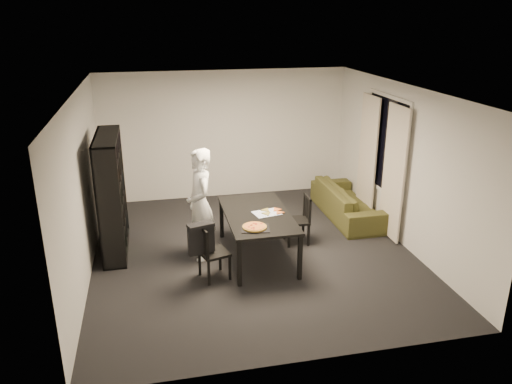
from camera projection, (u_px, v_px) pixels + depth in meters
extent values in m
cube|color=black|center=(253.00, 252.00, 8.08)|extent=(5.00, 5.50, 0.01)
cube|color=white|center=(253.00, 90.00, 7.19)|extent=(5.00, 5.50, 0.01)
cube|color=silver|center=(225.00, 135.00, 10.16)|extent=(5.00, 0.01, 2.60)
cube|color=silver|center=(308.00, 257.00, 5.11)|extent=(5.00, 0.01, 2.60)
cube|color=silver|center=(82.00, 187.00, 7.14)|extent=(0.01, 5.50, 2.60)
cube|color=silver|center=(403.00, 166.00, 8.13)|extent=(0.01, 5.50, 2.60)
cube|color=black|center=(386.00, 145.00, 8.61)|extent=(0.02, 1.40, 1.60)
cube|color=white|center=(386.00, 145.00, 8.61)|extent=(0.03, 1.52, 1.72)
cube|color=beige|center=(394.00, 173.00, 8.24)|extent=(0.03, 0.70, 2.25)
cube|color=beige|center=(367.00, 157.00, 9.19)|extent=(0.03, 0.70, 2.25)
cube|color=black|center=(112.00, 194.00, 7.87)|extent=(0.35, 1.50, 1.90)
cube|color=black|center=(257.00, 214.00, 7.70)|extent=(0.98, 1.77, 0.04)
cube|color=black|center=(239.00, 264.00, 6.97)|extent=(0.06, 0.06, 0.70)
cube|color=black|center=(300.00, 257.00, 7.15)|extent=(0.06, 0.06, 0.70)
cube|color=black|center=(222.00, 218.00, 8.50)|extent=(0.06, 0.06, 0.70)
cube|color=black|center=(272.00, 214.00, 8.68)|extent=(0.06, 0.06, 0.70)
cube|color=black|center=(214.00, 253.00, 7.18)|extent=(0.48, 0.48, 0.04)
cube|color=black|center=(202.00, 241.00, 7.02)|extent=(0.15, 0.38, 0.41)
cube|color=black|center=(202.00, 229.00, 6.96)|extent=(0.13, 0.36, 0.05)
cube|color=black|center=(230.00, 268.00, 7.19)|extent=(0.04, 0.04, 0.38)
cube|color=black|center=(220.00, 258.00, 7.46)|extent=(0.04, 0.04, 0.38)
cube|color=black|center=(209.00, 273.00, 7.04)|extent=(0.04, 0.04, 0.38)
cube|color=black|center=(200.00, 264.00, 7.31)|extent=(0.04, 0.04, 0.38)
cube|color=black|center=(297.00, 221.00, 8.28)|extent=(0.40, 0.40, 0.04)
cube|color=black|center=(307.00, 208.00, 8.24)|extent=(0.05, 0.39, 0.41)
cube|color=black|center=(308.00, 197.00, 8.17)|extent=(0.04, 0.37, 0.05)
cube|color=black|center=(284.00, 229.00, 8.48)|extent=(0.04, 0.04, 0.38)
cube|color=black|center=(289.00, 237.00, 8.17)|extent=(0.04, 0.04, 0.38)
cube|color=black|center=(303.00, 227.00, 8.53)|extent=(0.04, 0.04, 0.38)
cube|color=black|center=(308.00, 235.00, 8.23)|extent=(0.04, 0.04, 0.38)
cube|color=black|center=(201.00, 240.00, 7.01)|extent=(0.39, 0.18, 0.41)
cube|color=black|center=(201.00, 225.00, 6.93)|extent=(0.40, 0.26, 0.05)
imported|color=white|center=(200.00, 205.00, 7.65)|extent=(0.52, 0.70, 1.76)
cube|color=black|center=(255.00, 228.00, 7.14)|extent=(0.45, 0.39, 0.01)
cylinder|color=olive|center=(255.00, 227.00, 7.14)|extent=(0.35, 0.35, 0.02)
cylinder|color=orange|center=(255.00, 226.00, 7.14)|extent=(0.31, 0.31, 0.01)
cube|color=white|center=(267.00, 213.00, 7.69)|extent=(0.45, 0.38, 0.01)
imported|color=#373916|center=(348.00, 202.00, 9.39)|extent=(0.80, 2.04, 0.60)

